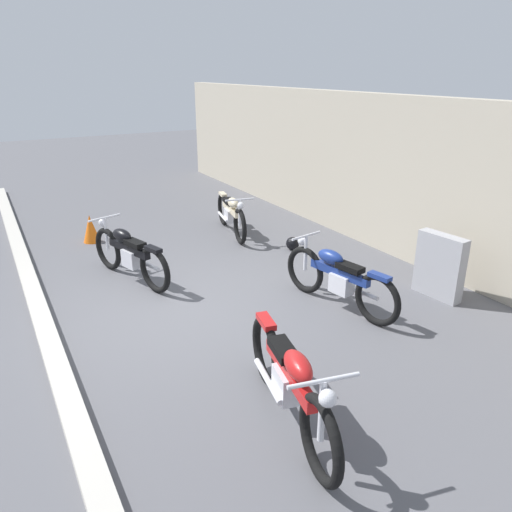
# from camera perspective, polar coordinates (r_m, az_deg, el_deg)

# --- Properties ---
(ground_plane) EXTENTS (40.00, 40.00, 0.00)m
(ground_plane) POSITION_cam_1_polar(r_m,az_deg,el_deg) (7.13, -9.09, -6.04)
(ground_plane) COLOR #56565B
(building_wall) EXTENTS (18.00, 0.30, 2.80)m
(building_wall) POSITION_cam_1_polar(r_m,az_deg,el_deg) (9.00, 17.33, 8.50)
(building_wall) COLOR #B2A893
(building_wall) RESTS_ON ground_plane
(curb_strip) EXTENTS (18.00, 0.24, 0.12)m
(curb_strip) POSITION_cam_1_polar(r_m,az_deg,el_deg) (6.79, -23.20, -8.53)
(curb_strip) COLOR #B7B2A8
(curb_strip) RESTS_ON ground_plane
(stone_marker) EXTENTS (0.76, 0.27, 0.97)m
(stone_marker) POSITION_cam_1_polar(r_m,az_deg,el_deg) (7.70, 20.65, -1.11)
(stone_marker) COLOR #9E9EA3
(stone_marker) RESTS_ON ground_plane
(helmet) EXTENTS (0.25, 0.25, 0.25)m
(helmet) POSITION_cam_1_polar(r_m,az_deg,el_deg) (9.24, 4.29, 1.47)
(helmet) COLOR black
(helmet) RESTS_ON ground_plane
(traffic_cone) EXTENTS (0.32, 0.32, 0.55)m
(traffic_cone) POSITION_cam_1_polar(r_m,az_deg,el_deg) (10.13, -18.76, 3.06)
(traffic_cone) COLOR orange
(traffic_cone) RESTS_ON ground_plane
(motorcycle_blue) EXTENTS (2.05, 0.66, 0.93)m
(motorcycle_blue) POSITION_cam_1_polar(r_m,az_deg,el_deg) (7.00, 9.57, -2.55)
(motorcycle_blue) COLOR black
(motorcycle_blue) RESTS_ON ground_plane
(motorcycle_red) EXTENTS (2.15, 0.73, 0.98)m
(motorcycle_red) POSITION_cam_1_polar(r_m,az_deg,el_deg) (4.73, 4.00, -14.52)
(motorcycle_red) COLOR black
(motorcycle_red) RESTS_ON ground_plane
(motorcycle_black) EXTENTS (2.01, 0.81, 0.93)m
(motorcycle_black) POSITION_cam_1_polar(r_m,az_deg,el_deg) (8.06, -14.59, 0.27)
(motorcycle_black) COLOR black
(motorcycle_black) RESTS_ON ground_plane
(motorcycle_cream) EXTENTS (1.99, 0.66, 0.90)m
(motorcycle_cream) POSITION_cam_1_polar(r_m,az_deg,el_deg) (10.04, -2.92, 4.97)
(motorcycle_cream) COLOR black
(motorcycle_cream) RESTS_ON ground_plane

